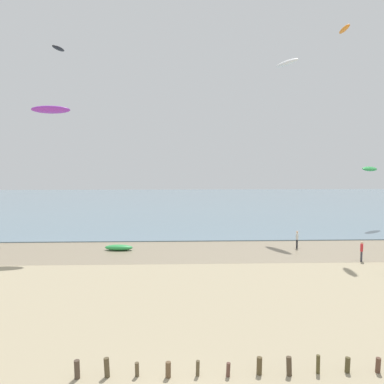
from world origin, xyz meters
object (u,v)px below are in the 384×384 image
at_px(kite_aloft_0, 344,29).
at_px(person_by_waterline, 297,239).
at_px(person_mid_beach, 362,251).
at_px(kite_aloft_2, 287,63).
at_px(kite_aloft_5, 58,48).
at_px(grounded_kite, 119,247).
at_px(kite_aloft_6, 370,169).
at_px(kite_aloft_3, 51,110).

bearing_deg(kite_aloft_0, person_by_waterline, 123.19).
distance_m(person_mid_beach, person_by_waterline, 6.24).
relative_size(person_mid_beach, kite_aloft_0, 0.72).
distance_m(person_by_waterline, kite_aloft_2, 20.90).
xyz_separation_m(person_by_waterline, kite_aloft_5, (-25.67, 10.43, 20.81)).
height_order(grounded_kite, kite_aloft_6, kite_aloft_6).
height_order(person_by_waterline, kite_aloft_5, kite_aloft_5).
relative_size(kite_aloft_0, kite_aloft_2, 0.67).
distance_m(person_mid_beach, grounded_kite, 21.63).
height_order(kite_aloft_3, kite_aloft_5, kite_aloft_5).
distance_m(person_by_waterline, kite_aloft_5, 34.66).
xyz_separation_m(person_by_waterline, kite_aloft_6, (12.57, 10.86, 6.55)).
bearing_deg(kite_aloft_2, person_mid_beach, 166.29).
xyz_separation_m(person_mid_beach, kite_aloft_6, (8.60, 15.67, 6.55)).
relative_size(grounded_kite, kite_aloft_2, 0.75).
bearing_deg(kite_aloft_5, person_by_waterline, 81.72).
bearing_deg(kite_aloft_5, kite_aloft_0, 89.59).
relative_size(kite_aloft_0, kite_aloft_3, 0.67).
bearing_deg(grounded_kite, person_mid_beach, 172.22).
height_order(person_mid_beach, kite_aloft_0, kite_aloft_0).
bearing_deg(kite_aloft_3, kite_aloft_6, 13.44).
xyz_separation_m(kite_aloft_3, kite_aloft_5, (-2.31, 10.06, 8.51)).
relative_size(person_mid_beach, kite_aloft_3, 0.48).
bearing_deg(person_mid_beach, kite_aloft_3, 169.27).
distance_m(person_mid_beach, kite_aloft_0, 22.00).
relative_size(person_mid_beach, person_by_waterline, 1.00).
xyz_separation_m(person_by_waterline, kite_aloft_3, (-23.36, 0.37, 12.31)).
distance_m(kite_aloft_0, kite_aloft_2, 7.50).
height_order(person_by_waterline, kite_aloft_3, kite_aloft_3).
height_order(kite_aloft_3, kite_aloft_6, kite_aloft_3).
xyz_separation_m(grounded_kite, kite_aloft_5, (-8.51, 10.69, 21.47)).
relative_size(grounded_kite, kite_aloft_3, 0.74).
xyz_separation_m(grounded_kite, kite_aloft_6, (29.74, 11.12, 7.20)).
height_order(grounded_kite, kite_aloft_0, kite_aloft_0).
distance_m(person_mid_beach, kite_aloft_5, 39.30).
distance_m(kite_aloft_0, kite_aloft_6, 17.97).
xyz_separation_m(person_mid_beach, kite_aloft_0, (1.15, 7.42, 20.67)).
bearing_deg(kite_aloft_0, grounded_kite, 103.46).
bearing_deg(kite_aloft_3, kite_aloft_5, 100.10).
bearing_deg(kite_aloft_5, kite_aloft_3, 26.77).
bearing_deg(kite_aloft_6, kite_aloft_2, -26.29).
bearing_deg(grounded_kite, kite_aloft_0, -168.28).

